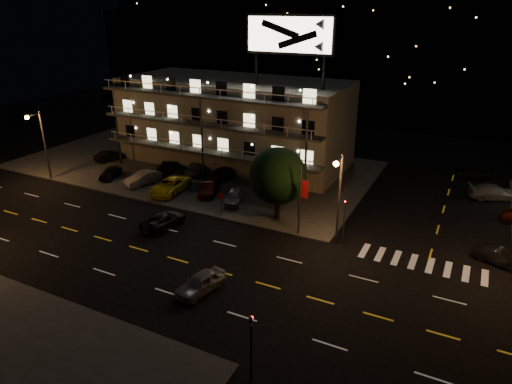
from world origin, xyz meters
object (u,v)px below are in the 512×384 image
at_px(lot_car_4, 234,197).
at_px(road_car_west, 164,220).
at_px(lot_car_2, 170,186).
at_px(side_car_0, 500,257).
at_px(road_car_east, 200,283).
at_px(lot_car_7, 195,168).
at_px(tree, 277,177).

xyz_separation_m(lot_car_4, road_car_west, (-3.28, -7.34, -0.18)).
distance_m(lot_car_2, side_car_0, 31.88).
bearing_deg(road_car_east, lot_car_7, 137.52).
relative_size(tree, road_car_west, 1.48).
distance_m(lot_car_2, road_car_east, 18.92).
bearing_deg(lot_car_7, lot_car_2, 80.27).
distance_m(tree, lot_car_4, 6.48).
relative_size(lot_car_4, side_car_0, 1.02).
bearing_deg(tree, lot_car_2, 177.07).
bearing_deg(lot_car_2, road_car_east, -50.69).
xyz_separation_m(road_car_east, road_car_west, (-8.66, 7.15, -0.05)).
xyz_separation_m(tree, road_car_west, (-8.62, -6.05, -3.61)).
bearing_deg(road_car_west, road_car_east, 145.77).
height_order(lot_car_2, side_car_0, lot_car_2).
bearing_deg(lot_car_7, road_car_east, 105.32).
xyz_separation_m(lot_car_4, road_car_east, (5.38, -14.49, -0.13)).
relative_size(lot_car_4, lot_car_7, 0.90).
relative_size(lot_car_2, lot_car_7, 1.25).
relative_size(tree, road_car_east, 1.69).
bearing_deg(road_car_west, lot_car_2, -52.47).
bearing_deg(lot_car_4, lot_car_7, 128.11).
bearing_deg(road_car_east, side_car_0, 48.63).
relative_size(side_car_0, road_car_east, 0.95).
bearing_deg(side_car_0, tree, 111.66).
height_order(tree, lot_car_7, tree).
bearing_deg(road_car_west, lot_car_4, -108.78).
xyz_separation_m(lot_car_7, road_car_west, (5.31, -13.15, -0.14)).
bearing_deg(side_car_0, lot_car_2, 109.96).
height_order(lot_car_4, side_car_0, lot_car_4).
bearing_deg(lot_car_2, road_car_west, -61.40).
xyz_separation_m(lot_car_7, road_car_east, (13.97, -20.29, -0.10)).
distance_m(lot_car_4, road_car_west, 8.04).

